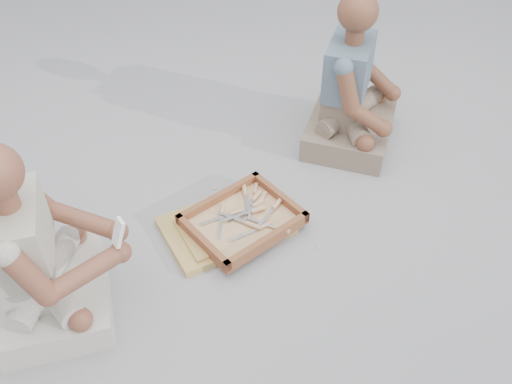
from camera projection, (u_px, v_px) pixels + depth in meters
ground at (282, 268)px, 2.51m from camera, size 60.00×60.00×0.00m
carved_panel at (226, 226)px, 2.68m from camera, size 0.61×0.44×0.04m
tool_tray at (243, 221)px, 2.64m from camera, size 0.52×0.43×0.06m
chisel_0 at (254, 205)px, 2.71m from camera, size 0.22×0.05×0.02m
chisel_1 at (254, 199)px, 2.73m from camera, size 0.20×0.12×0.02m
chisel_2 at (222, 213)px, 2.67m from camera, size 0.15×0.19×0.02m
chisel_3 at (249, 224)px, 2.61m from camera, size 0.12×0.20×0.02m
chisel_4 at (278, 228)px, 2.59m from camera, size 0.13×0.20×0.02m
chisel_5 at (254, 211)px, 2.66m from camera, size 0.22×0.06×0.02m
chisel_6 at (232, 213)px, 2.67m from camera, size 0.22×0.05×0.02m
chisel_7 at (245, 193)px, 2.75m from camera, size 0.11×0.21×0.02m
chisel_8 at (261, 200)px, 2.74m from camera, size 0.20×0.12×0.02m
chisel_9 at (255, 192)px, 2.78m from camera, size 0.16×0.17×0.02m
chisel_10 at (261, 228)px, 2.60m from camera, size 0.22×0.04×0.02m
chisel_11 at (274, 207)px, 2.68m from camera, size 0.21×0.11×0.02m
wood_chip_0 at (220, 206)px, 2.79m from camera, size 0.02×0.02×0.00m
wood_chip_1 at (291, 232)px, 2.67m from camera, size 0.02×0.02×0.00m
wood_chip_2 at (319, 248)px, 2.60m from camera, size 0.02×0.02×0.00m
wood_chip_3 at (229, 216)px, 2.75m from camera, size 0.02×0.02×0.00m
wood_chip_4 at (246, 214)px, 2.75m from camera, size 0.02×0.02×0.00m
wood_chip_5 at (273, 240)px, 2.63m from camera, size 0.02×0.02×0.00m
wood_chip_6 at (310, 212)px, 2.76m from camera, size 0.02×0.02×0.00m
wood_chip_7 at (215, 188)px, 2.89m from camera, size 0.02×0.02×0.00m
wood_chip_8 at (255, 189)px, 2.89m from camera, size 0.02×0.02×0.00m
wood_chip_9 at (292, 210)px, 2.78m from camera, size 0.02×0.02×0.00m
wood_chip_10 at (303, 211)px, 2.77m from camera, size 0.02×0.02×0.00m
craftsman at (40, 261)px, 2.17m from camera, size 0.63×0.65×0.84m
companion at (352, 96)px, 3.00m from camera, size 0.69×0.67×0.85m
mobile_phone at (118, 233)px, 2.11m from camera, size 0.06×0.05×0.12m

